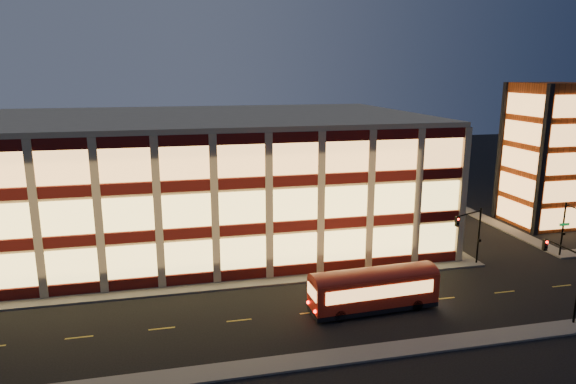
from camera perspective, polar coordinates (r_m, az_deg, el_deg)
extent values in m
plane|color=black|center=(47.90, -4.01, -10.59)|extent=(200.00, 200.00, 0.00)
cube|color=#514F4C|center=(48.46, -7.77, -10.29)|extent=(54.00, 2.00, 0.15)
cube|color=#514F4C|center=(69.90, 12.66, -3.08)|extent=(2.00, 30.00, 0.15)
cube|color=#514F4C|center=(75.23, 20.25, -2.43)|extent=(2.00, 30.00, 0.15)
cube|color=#514F4C|center=(36.52, -0.62, -18.56)|extent=(100.00, 2.00, 0.15)
cube|color=tan|center=(61.68, -9.37, 1.54)|extent=(50.00, 30.00, 14.00)
cube|color=tan|center=(60.65, -9.63, 8.26)|extent=(50.40, 30.40, 0.50)
cube|color=#470C0A|center=(49.05, -7.89, -9.27)|extent=(50.10, 0.25, 1.00)
cube|color=#E7C161|center=(48.30, -7.97, -6.96)|extent=(49.00, 0.20, 3.00)
cube|color=#470C0A|center=(69.38, 12.03, -2.67)|extent=(0.25, 30.10, 1.00)
cube|color=#E7C161|center=(68.83, 12.10, -0.99)|extent=(0.20, 29.00, 3.00)
cube|color=#470C0A|center=(47.54, -8.05, -4.37)|extent=(50.10, 0.25, 1.00)
cube|color=#E7C161|center=(46.98, -8.14, -1.92)|extent=(49.00, 0.20, 3.00)
cube|color=#470C0A|center=(68.33, 12.20, 0.88)|extent=(0.25, 30.10, 1.00)
cube|color=#E7C161|center=(67.91, 12.27, 2.61)|extent=(0.20, 29.00, 3.00)
cube|color=#470C0A|center=(46.41, -8.23, 0.82)|extent=(50.10, 0.25, 1.00)
cube|color=#E7C161|center=(46.03, -8.31, 3.38)|extent=(49.00, 0.20, 3.00)
cube|color=#470C0A|center=(67.54, 12.38, 4.53)|extent=(0.25, 30.10, 1.00)
cube|color=#E7C161|center=(67.26, 12.46, 6.29)|extent=(0.20, 29.00, 3.00)
cube|color=#8C3814|center=(73.07, 26.89, 3.68)|extent=(8.00, 8.00, 18.00)
cube|color=black|center=(67.50, 26.42, 3.06)|extent=(0.60, 0.60, 18.00)
cube|color=black|center=(73.77, 22.53, 4.18)|extent=(0.60, 0.60, 18.00)
cube|color=black|center=(78.66, 27.31, 4.22)|extent=(0.60, 0.60, 18.00)
cube|color=#FFAE59|center=(71.45, 28.36, -2.59)|extent=(6.60, 0.16, 2.60)
cube|color=#FFAE59|center=(71.95, 23.80, -2.01)|extent=(0.16, 6.60, 2.60)
cube|color=#FFAE59|center=(70.70, 28.66, 0.07)|extent=(6.60, 0.16, 2.60)
cube|color=#FFAE59|center=(71.20, 24.05, 0.63)|extent=(0.16, 6.60, 2.60)
cube|color=#FFAE59|center=(70.10, 28.96, 2.78)|extent=(6.60, 0.16, 2.60)
cube|color=#FFAE59|center=(70.60, 24.31, 3.33)|extent=(0.16, 6.60, 2.60)
cube|color=#FFAE59|center=(69.66, 29.27, 5.52)|extent=(6.60, 0.16, 2.60)
cube|color=#FFAE59|center=(70.17, 24.57, 6.06)|extent=(0.16, 6.60, 2.60)
cube|color=#FFAE59|center=(69.89, 24.84, 8.82)|extent=(0.16, 6.60, 2.60)
cylinder|color=black|center=(55.86, 20.42, -4.61)|extent=(0.18, 0.18, 6.00)
cylinder|color=black|center=(53.58, 19.52, -2.27)|extent=(3.56, 1.63, 0.14)
cube|color=black|center=(52.20, 18.28, -3.15)|extent=(0.32, 0.32, 0.95)
sphere|color=#FF0C05|center=(51.97, 18.41, -2.88)|extent=(0.20, 0.20, 0.20)
cube|color=black|center=(55.82, 20.50, -5.06)|extent=(0.25, 0.18, 0.28)
cylinder|color=black|center=(61.82, 28.22, -3.69)|extent=(0.18, 0.18, 6.00)
cube|color=black|center=(61.79, 28.30, -4.09)|extent=(0.25, 0.18, 0.28)
cube|color=#0C7226|center=(61.56, 28.37, -3.19)|extent=(1.20, 0.06, 0.28)
cylinder|color=black|center=(46.58, 28.27, -5.40)|extent=(0.14, 4.00, 0.14)
cube|color=black|center=(48.15, 26.66, -5.27)|extent=(0.32, 0.32, 0.95)
sphere|color=#FF0C05|center=(47.94, 26.83, -5.00)|extent=(0.20, 0.20, 0.20)
cube|color=#9D1708|center=(43.63, 9.48, -10.61)|extent=(10.82, 3.26, 2.46)
cube|color=black|center=(44.23, 9.41, -12.32)|extent=(10.82, 3.26, 0.37)
cylinder|color=black|center=(41.95, 5.78, -13.52)|extent=(0.98, 0.37, 0.96)
cylinder|color=black|center=(43.91, 4.61, -12.22)|extent=(0.98, 0.37, 0.96)
cylinder|color=black|center=(44.75, 14.12, -12.09)|extent=(0.98, 0.37, 0.96)
cylinder|color=black|center=(46.59, 12.66, -10.96)|extent=(0.98, 0.37, 0.96)
cube|color=#FFAE59|center=(42.39, 10.30, -10.91)|extent=(9.39, 0.58, 1.07)
cube|color=#FFAE59|center=(44.63, 8.74, -9.57)|extent=(9.39, 0.58, 1.07)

